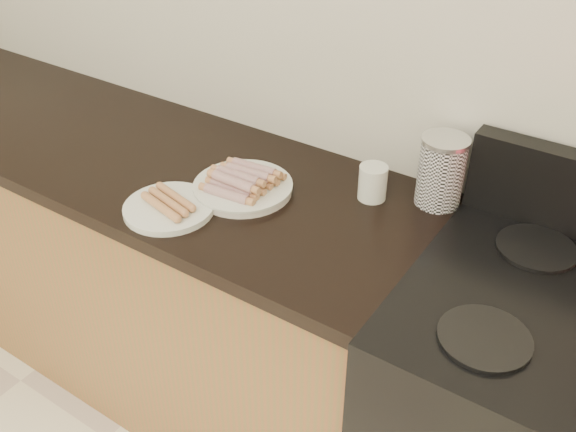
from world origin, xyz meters
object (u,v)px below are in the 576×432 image
Objects in this scene: main_plate at (243,189)px; side_plate at (169,208)px; canister at (441,171)px; mug at (373,183)px.

main_plate is 0.20m from side_plate.
mug is at bearing -153.66° from canister.
side_plate is 2.48× the size of mug.
main_plate is 1.40× the size of canister.
canister is at bearing 27.91° from main_plate.
canister is at bearing 37.11° from side_plate.
side_plate is 1.24× the size of canister.
side_plate is at bearing -139.46° from mug.
main_plate is at bearing 60.48° from side_plate.
canister is 0.17m from mug.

